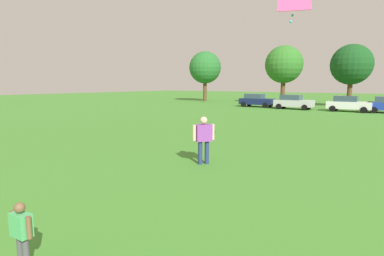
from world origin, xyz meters
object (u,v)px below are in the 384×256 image
Objects in this scene: tree_far_left at (205,68)px; tree_center at (284,65)px; parked_car_silver_1 at (293,102)px; tree_far_right at (352,65)px; adult_bystander at (204,136)px; parked_car_navy_0 at (256,100)px; kite at (294,4)px; child_kite_flyer at (21,229)px; parked_car_white_2 at (348,104)px.

tree_center reaches higher than tree_far_left.
tree_far_right is (4.81, 7.66, 4.47)m from parked_car_silver_1.
tree_center reaches higher than tree_far_right.
parked_car_navy_0 is at bearing 57.80° from adult_bystander.
kite is 0.16× the size of tree_far_right.
tree_center reaches higher than parked_car_navy_0.
adult_bystander is 34.63m from tree_far_right.
parked_car_white_2 is (-0.01, 33.88, 0.21)m from child_kite_flyer.
tree_far_right is at bearing -7.20° from tree_center.
tree_far_left is at bearing 127.03° from kite.
parked_car_silver_1 is at bearing -178.81° from parked_car_white_2.
parked_car_silver_1 reaches higher than child_kite_flyer.
parked_car_navy_0 is 5.05m from parked_car_silver_1.
kite is at bearing -71.25° from tree_center.
parked_car_white_2 is 14.08m from tree_center.
tree_far_right is at bearing 93.93° from kite.
kite is at bearing -52.97° from tree_far_left.
adult_bystander is 27.12m from parked_car_silver_1.
tree_center reaches higher than kite.
parked_car_navy_0 is at bearing 115.49° from kite.
parked_car_navy_0 is 9.27m from tree_center.
tree_center is (13.24, 0.56, 0.08)m from tree_far_left.
parked_car_silver_1 is 0.51× the size of tree_center.
parked_car_white_2 is 8.82m from tree_far_right.
kite is 24.80m from parked_car_white_2.
adult_bystander is 0.22× the size of tree_far_right.
parked_car_white_2 is at bearing 1.19° from parked_car_silver_1.
parked_car_silver_1 is at bearing -10.65° from parked_car_navy_0.
parked_car_white_2 is 0.51× the size of tree_far_left.
tree_far_left is (-12.46, 7.30, 4.78)m from parked_car_navy_0.
adult_bystander is at bearing -70.72° from parked_car_navy_0.
kite is (1.20, 9.61, 5.22)m from child_kite_flyer.
child_kite_flyer is 7.15m from adult_bystander.
parked_car_navy_0 is (-10.76, 34.69, 0.21)m from child_kite_flyer.
tree_far_right is (-0.98, 7.54, 4.47)m from parked_car_white_2.
parked_car_silver_1 is 10.88m from tree_center.
adult_bystander is 41.61m from tree_far_left.
parked_car_white_2 is at bearing 36.20° from adult_bystander.
kite is 0.30× the size of parked_car_navy_0.
parked_car_navy_0 is at bearing 169.35° from parked_car_silver_1.
adult_bystander is (-1.09, 7.05, 0.40)m from child_kite_flyer.
tree_far_left reaches higher than kite.
adult_bystander is 5.92m from kite.
kite is 28.23m from parked_car_navy_0.
adult_bystander is at bearing -75.94° from tree_center.
tree_far_right is (8.99, -1.14, -0.39)m from tree_center.
adult_bystander is at bearing -131.74° from kite.
tree_center is 9.07m from tree_far_right.
tree_center is at bearing 172.80° from tree_far_right.
parked_car_white_2 is at bearing -19.25° from tree_far_left.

